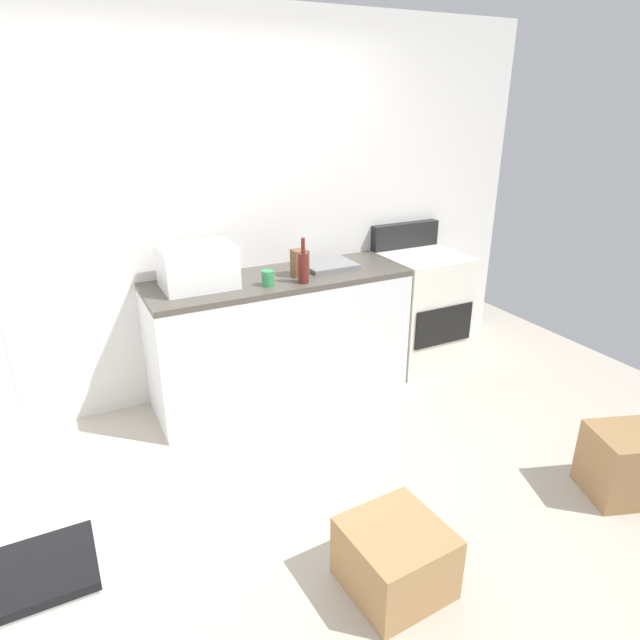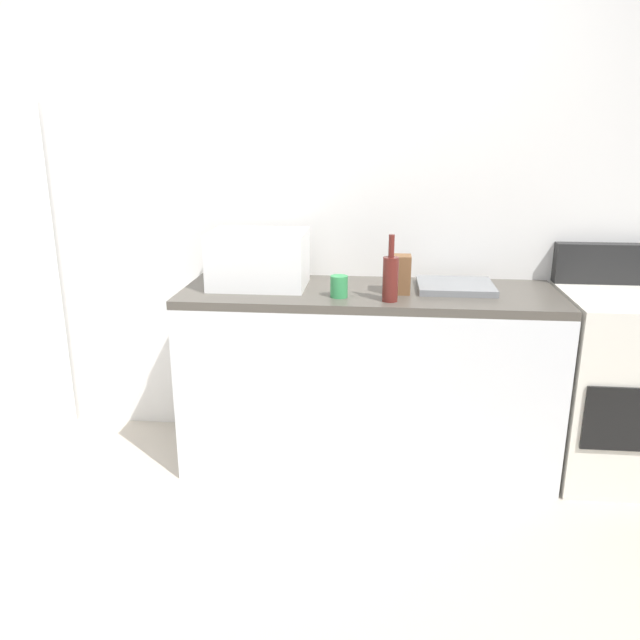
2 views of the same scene
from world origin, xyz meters
name	(u,v)px [view 2 (image 2 of 2)]	position (x,y,z in m)	size (l,w,h in m)	color
ground_plane	(267,629)	(0.00, 0.00, 0.00)	(6.00, 6.00, 0.00)	#B2A899
wall_back	(315,198)	(0.00, 1.55, 1.30)	(5.00, 0.10, 2.60)	silver
kitchen_counter	(367,377)	(0.30, 1.20, 0.45)	(1.80, 0.60, 0.90)	silver
stove_oven	(620,383)	(1.52, 1.21, 0.47)	(0.60, 0.61, 1.10)	silver
microwave	(259,259)	(-0.24, 1.23, 1.04)	(0.46, 0.34, 0.27)	white
sink_basin	(455,286)	(0.71, 1.26, 0.92)	(0.36, 0.32, 0.03)	slate
wine_bottle	(390,277)	(0.40, 1.01, 1.01)	(0.07, 0.07, 0.30)	#591E19
coffee_mug	(339,286)	(0.16, 1.06, 0.95)	(0.08, 0.08, 0.10)	#338C4C
knife_block	(400,274)	(0.44, 1.16, 0.99)	(0.10, 0.10, 0.18)	brown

